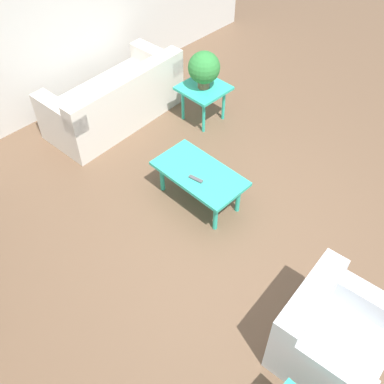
{
  "coord_description": "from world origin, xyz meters",
  "views": [
    {
      "loc": [
        -1.87,
        2.38,
        3.72
      ],
      "look_at": [
        0.23,
        0.25,
        0.55
      ],
      "focal_mm": 42.0,
      "sensor_mm": 36.0,
      "label": 1
    }
  ],
  "objects_px": {
    "armchair": "(330,336)",
    "coffee_table": "(199,176)",
    "potted_plant": "(204,68)",
    "sofa": "(116,101)",
    "side_table_plant": "(204,92)"
  },
  "relations": [
    {
      "from": "armchair",
      "to": "coffee_table",
      "type": "bearing_deg",
      "value": 69.2
    },
    {
      "from": "armchair",
      "to": "potted_plant",
      "type": "height_order",
      "value": "potted_plant"
    },
    {
      "from": "sofa",
      "to": "armchair",
      "type": "relative_size",
      "value": 2.03
    },
    {
      "from": "armchair",
      "to": "coffee_table",
      "type": "relative_size",
      "value": 0.92
    },
    {
      "from": "armchair",
      "to": "coffee_table",
      "type": "distance_m",
      "value": 2.04
    },
    {
      "from": "coffee_table",
      "to": "side_table_plant",
      "type": "bearing_deg",
      "value": -47.88
    },
    {
      "from": "armchair",
      "to": "sofa",
      "type": "bearing_deg",
      "value": 72.01
    },
    {
      "from": "sofa",
      "to": "potted_plant",
      "type": "bearing_deg",
      "value": 132.36
    },
    {
      "from": "potted_plant",
      "to": "armchair",
      "type": "bearing_deg",
      "value": 151.31
    },
    {
      "from": "sofa",
      "to": "side_table_plant",
      "type": "height_order",
      "value": "sofa"
    },
    {
      "from": "sofa",
      "to": "armchair",
      "type": "height_order",
      "value": "sofa"
    },
    {
      "from": "sofa",
      "to": "side_table_plant",
      "type": "distance_m",
      "value": 1.14
    },
    {
      "from": "side_table_plant",
      "to": "potted_plant",
      "type": "distance_m",
      "value": 0.34
    },
    {
      "from": "armchair",
      "to": "potted_plant",
      "type": "xyz_separation_m",
      "value": [
        2.96,
        -1.62,
        0.46
      ]
    },
    {
      "from": "side_table_plant",
      "to": "armchair",
      "type": "bearing_deg",
      "value": 151.31
    }
  ]
}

